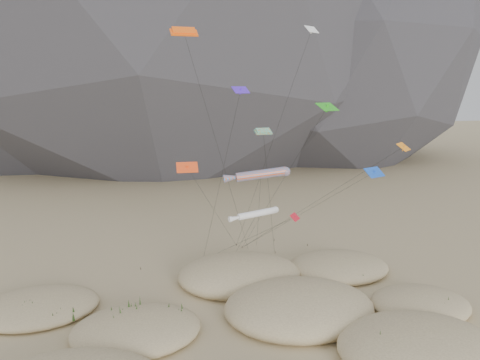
# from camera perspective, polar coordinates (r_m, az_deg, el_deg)

# --- Properties ---
(ground) EXTENTS (500.00, 500.00, 0.00)m
(ground) POSITION_cam_1_polar(r_m,az_deg,el_deg) (44.60, 4.98, -19.25)
(ground) COLOR #CCB789
(ground) RESTS_ON ground
(dunes) EXTENTS (49.61, 37.45, 3.79)m
(dunes) POSITION_cam_1_polar(r_m,az_deg,el_deg) (46.47, 1.79, -16.85)
(dunes) COLOR #CCB789
(dunes) RESTS_ON ground
(dune_grass) EXTENTS (42.27, 28.54, 1.56)m
(dune_grass) POSITION_cam_1_polar(r_m,az_deg,el_deg) (46.46, 2.88, -16.69)
(dune_grass) COLOR black
(dune_grass) RESTS_ON ground
(kite_stakes) EXTENTS (24.04, 7.76, 0.30)m
(kite_stakes) POSITION_cam_1_polar(r_m,az_deg,el_deg) (65.85, -0.03, -8.77)
(kite_stakes) COLOR #3F2D1E
(kite_stakes) RESTS_ON ground
(rainbow_tube_kite) EXTENTS (8.39, 16.30, 14.27)m
(rainbow_tube_kite) POSITION_cam_1_polar(r_m,az_deg,el_deg) (50.14, 2.29, 0.66)
(rainbow_tube_kite) COLOR #EF4E19
(rainbow_tube_kite) RESTS_ON ground
(white_tube_kite) EXTENTS (6.14, 9.73, 9.28)m
(white_tube_kite) POSITION_cam_1_polar(r_m,az_deg,el_deg) (52.65, 1.86, -4.16)
(white_tube_kite) COLOR silver
(white_tube_kite) RESTS_ON ground
(orange_parafoil) EXTENTS (11.91, 14.70, 28.45)m
(orange_parafoil) POSITION_cam_1_polar(r_m,az_deg,el_deg) (48.13, -6.71, 17.06)
(orange_parafoil) COLOR #FF570D
(orange_parafoil) RESTS_ON ground
(multi_parafoil) EXTENTS (5.58, 9.15, 18.13)m
(multi_parafoil) POSITION_cam_1_polar(r_m,az_deg,el_deg) (53.60, 2.89, 5.69)
(multi_parafoil) COLOR orange
(multi_parafoil) RESTS_ON ground
(delta_kites) EXTENTS (26.99, 19.66, 29.16)m
(delta_kites) POSITION_cam_1_polar(r_m,az_deg,el_deg) (53.06, 8.80, 5.23)
(delta_kites) COLOR #23A218
(delta_kites) RESTS_ON ground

